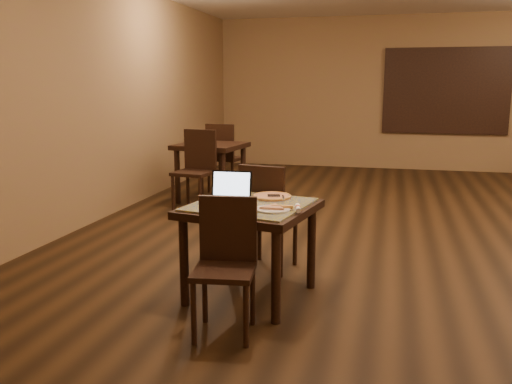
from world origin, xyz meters
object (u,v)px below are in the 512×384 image
(tiled_table, at_px, (250,216))
(chair_main_far, at_px, (266,212))
(other_table_b_chair_near, at_px, (197,165))
(chair_main_near, at_px, (226,257))
(other_table_b, at_px, (211,153))
(laptop, at_px, (230,193))
(pizza_pan, at_px, (272,198))
(other_table_b_chair_far, at_px, (223,154))

(tiled_table, height_order, chair_main_far, chair_main_far)
(chair_main_far, height_order, other_table_b_chair_near, other_table_b_chair_near)
(chair_main_far, bearing_deg, chair_main_near, 100.16)
(tiled_table, xyz_separation_m, other_table_b, (-1.49, 3.40, 0.03))
(chair_main_near, bearing_deg, laptop, 97.52)
(chair_main_far, height_order, pizza_pan, chair_main_far)
(chair_main_near, xyz_separation_m, other_table_b_chair_near, (-1.46, 3.39, 0.09))
(laptop, bearing_deg, pizza_pan, 20.61)
(laptop, bearing_deg, chair_main_near, -77.89)
(chair_main_near, distance_m, chair_main_far, 1.23)
(other_table_b_chair_far, bearing_deg, chair_main_near, 115.34)
(tiled_table, bearing_deg, other_table_b, 124.29)
(chair_main_far, bearing_deg, other_table_b_chair_far, -56.61)
(tiled_table, height_order, laptop, laptop)
(laptop, xyz_separation_m, other_table_b, (-1.29, 3.30, -0.13))
(chair_main_far, relative_size, other_table_b_chair_far, 0.91)
(other_table_b, bearing_deg, chair_main_far, -54.58)
(other_table_b, height_order, other_table_b_chair_near, other_table_b_chair_near)
(chair_main_near, bearing_deg, chair_main_far, 83.01)
(laptop, distance_m, pizza_pan, 0.35)
(tiled_table, xyz_separation_m, other_table_b_chair_far, (-1.50, 4.03, -0.05))
(chair_main_far, bearing_deg, pizza_pan, 119.75)
(laptop, bearing_deg, other_table_b_chair_far, 105.65)
(chair_main_far, xyz_separation_m, other_table_b, (-1.47, 2.79, 0.14))
(pizza_pan, bearing_deg, other_table_b, 116.91)
(other_table_b_chair_near, height_order, other_table_b_chair_far, same)
(other_table_b, bearing_deg, other_table_b_chair_near, -81.24)
(other_table_b, xyz_separation_m, other_table_b_chair_far, (-0.01, 0.63, -0.08))
(other_table_b, bearing_deg, other_table_b_chair_far, 98.76)
(other_table_b_chair_near, bearing_deg, other_table_b_chair_far, 98.76)
(chair_main_far, height_order, other_table_b, chair_main_far)
(chair_main_far, height_order, other_table_b_chair_far, other_table_b_chair_far)
(pizza_pan, bearing_deg, other_table_b_chair_near, 122.17)
(chair_main_far, distance_m, other_table_b, 3.16)
(laptop, bearing_deg, tiled_table, -29.79)
(laptop, height_order, pizza_pan, laptop)
(laptop, height_order, other_table_b_chair_far, other_table_b_chair_far)
(chair_main_near, xyz_separation_m, pizza_pan, (0.13, 0.86, 0.24))
(chair_main_far, distance_m, pizza_pan, 0.45)
(chair_main_far, xyz_separation_m, other_table_b_chair_far, (-1.48, 3.42, 0.05))
(tiled_table, xyz_separation_m, chair_main_near, (-0.01, -0.62, -0.14))
(chair_main_near, xyz_separation_m, laptop, (-0.19, 0.72, 0.30))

